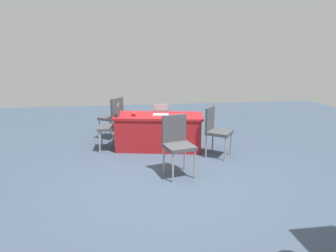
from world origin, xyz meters
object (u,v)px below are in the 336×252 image
object	(u,v)px
chair_by_pillar	(177,141)
yarn_ball	(134,114)
table_foreground	(159,132)
chair_near_front	(216,128)
laptop_silver	(161,113)
chair_tucked_right	(113,124)
chair_tucked_left	(113,115)
scissors_red	(174,115)

from	to	relation	value
chair_by_pillar	yarn_ball	bearing A→B (deg)	-77.86
yarn_ball	table_foreground	bearing A→B (deg)	-175.51
chair_by_pillar	chair_near_front	bearing A→B (deg)	-152.85
laptop_silver	yarn_ball	distance (m)	0.56
chair_tucked_right	laptop_silver	size ratio (longest dim) A/B	2.66
chair_tucked_left	yarn_ball	world-z (taller)	chair_tucked_left
table_foreground	chair_tucked_right	xyz separation A→B (m)	(0.95, -0.06, 0.18)
yarn_ball	scissors_red	size ratio (longest dim) A/B	0.55
chair_tucked_right	scissors_red	bearing A→B (deg)	-93.53
chair_by_pillar	laptop_silver	size ratio (longest dim) A/B	2.74
table_foreground	chair_tucked_right	distance (m)	0.97
table_foreground	laptop_silver	xyz separation A→B (m)	(-0.04, -0.03, 0.40)
chair_by_pillar	chair_tucked_right	bearing A→B (deg)	-66.75
table_foreground	laptop_silver	bearing A→B (deg)	-144.00
chair_near_front	scissors_red	distance (m)	0.93
chair_tucked_right	yarn_ball	size ratio (longest dim) A/B	9.68
yarn_ball	scissors_red	world-z (taller)	yarn_ball
table_foreground	yarn_ball	xyz separation A→B (m)	(0.52, 0.04, 0.41)
scissors_red	chair_tucked_right	bearing A→B (deg)	175.98
chair_near_front	chair_tucked_left	distance (m)	2.48
chair_near_front	laptop_silver	distance (m)	1.19
chair_by_pillar	laptop_silver	xyz separation A→B (m)	(0.10, -1.41, 0.19)
table_foreground	scissors_red	world-z (taller)	scissors_red
chair_by_pillar	yarn_ball	distance (m)	1.51
chair_tucked_right	yarn_ball	distance (m)	0.50
chair_by_pillar	yarn_ball	xyz separation A→B (m)	(0.66, -1.34, 0.20)
chair_tucked_left	chair_by_pillar	xyz separation A→B (m)	(-1.12, 2.23, 0.01)
chair_tucked_right	chair_by_pillar	distance (m)	1.81
chair_near_front	chair_tucked_left	world-z (taller)	chair_tucked_left
table_foreground	chair_near_front	xyz separation A→B (m)	(-1.03, 0.60, 0.19)
chair_tucked_right	laptop_silver	xyz separation A→B (m)	(-1.00, 0.03, 0.22)
chair_by_pillar	scissors_red	distance (m)	1.35
table_foreground	scissors_red	xyz separation A→B (m)	(-0.31, 0.05, 0.36)
chair_near_front	chair_tucked_right	size ratio (longest dim) A/B	1.01
chair_near_front	chair_tucked_right	distance (m)	2.10
chair_by_pillar	table_foreground	bearing A→B (deg)	-98.10
table_foreground	yarn_ball	size ratio (longest dim) A/B	19.45
laptop_silver	yarn_ball	world-z (taller)	laptop_silver
chair_near_front	chair_by_pillar	distance (m)	1.18
chair_tucked_left	chair_tucked_right	world-z (taller)	chair_tucked_left
table_foreground	chair_near_front	size ratio (longest dim) A/B	2.00
laptop_silver	scissors_red	world-z (taller)	laptop_silver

